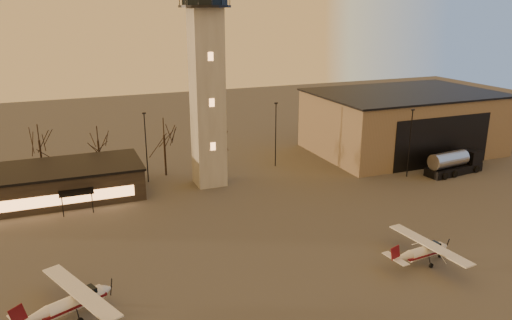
{
  "coord_description": "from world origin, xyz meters",
  "views": [
    {
      "loc": [
        -18.9,
        -34.54,
        24.1
      ],
      "look_at": [
        0.25,
        13.0,
        8.32
      ],
      "focal_mm": 35.0,
      "sensor_mm": 36.0,
      "label": 1
    }
  ],
  "objects_px": {
    "cessna_front": "(426,253)",
    "cessna_rear": "(77,304)",
    "hangar": "(403,122)",
    "fuel_truck": "(454,164)",
    "terminal": "(41,184)",
    "control_tower": "(207,68)"
  },
  "relations": [
    {
      "from": "hangar",
      "to": "fuel_truck",
      "type": "xyz_separation_m",
      "value": [
        -0.58,
        -13.4,
        -3.75
      ]
    },
    {
      "from": "control_tower",
      "to": "cessna_rear",
      "type": "relative_size",
      "value": 3.07
    },
    {
      "from": "control_tower",
      "to": "terminal",
      "type": "relative_size",
      "value": 1.28
    },
    {
      "from": "hangar",
      "to": "cessna_rear",
      "type": "relative_size",
      "value": 2.88
    },
    {
      "from": "control_tower",
      "to": "cessna_front",
      "type": "bearing_deg",
      "value": -66.37
    },
    {
      "from": "control_tower",
      "to": "hangar",
      "type": "distance_m",
      "value": 37.9
    },
    {
      "from": "control_tower",
      "to": "terminal",
      "type": "bearing_deg",
      "value": 174.85
    },
    {
      "from": "terminal",
      "to": "fuel_truck",
      "type": "distance_m",
      "value": 58.54
    },
    {
      "from": "cessna_front",
      "to": "cessna_rear",
      "type": "xyz_separation_m",
      "value": [
        -32.32,
        3.45,
        0.1
      ]
    },
    {
      "from": "terminal",
      "to": "cessna_rear",
      "type": "bearing_deg",
      "value": -84.46
    },
    {
      "from": "control_tower",
      "to": "hangar",
      "type": "xyz_separation_m",
      "value": [
        36.0,
        3.98,
        -11.17
      ]
    },
    {
      "from": "hangar",
      "to": "fuel_truck",
      "type": "bearing_deg",
      "value": -92.46
    },
    {
      "from": "hangar",
      "to": "terminal",
      "type": "height_order",
      "value": "hangar"
    },
    {
      "from": "terminal",
      "to": "control_tower",
      "type": "bearing_deg",
      "value": -5.15
    },
    {
      "from": "terminal",
      "to": "cessna_rear",
      "type": "distance_m",
      "value": 28.59
    },
    {
      "from": "cessna_front",
      "to": "cessna_rear",
      "type": "distance_m",
      "value": 32.5
    },
    {
      "from": "hangar",
      "to": "terminal",
      "type": "xyz_separation_m",
      "value": [
        -57.99,
        -2.0,
        -3.0
      ]
    },
    {
      "from": "cessna_rear",
      "to": "hangar",
      "type": "bearing_deg",
      "value": 5.5
    },
    {
      "from": "control_tower",
      "to": "hangar",
      "type": "height_order",
      "value": "control_tower"
    },
    {
      "from": "hangar",
      "to": "terminal",
      "type": "bearing_deg",
      "value": -178.03
    },
    {
      "from": "terminal",
      "to": "cessna_rear",
      "type": "height_order",
      "value": "terminal"
    },
    {
      "from": "cessna_front",
      "to": "fuel_truck",
      "type": "xyz_separation_m",
      "value": [
        22.34,
        20.48,
        0.47
      ]
    }
  ]
}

